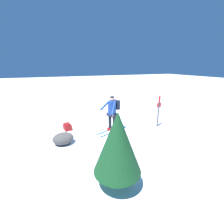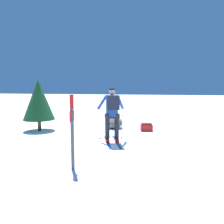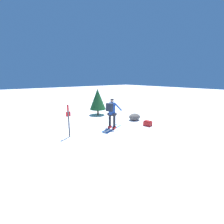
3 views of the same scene
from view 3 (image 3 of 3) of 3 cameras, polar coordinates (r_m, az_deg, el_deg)
ground_plane at (r=9.31m, az=0.05°, el=-5.65°), size 80.00×80.00×0.00m
skier at (r=8.71m, az=-0.09°, el=0.29°), size 1.72×1.04×1.78m
dropped_backpack at (r=9.71m, az=13.45°, el=-4.25°), size 0.41×0.53×0.33m
trail_marker at (r=7.81m, az=-16.24°, el=-2.25°), size 0.24×0.09×1.67m
rock_boulder at (r=10.80m, az=8.58°, el=-1.84°), size 0.86×0.73×0.47m
pine_tree at (r=12.06m, az=-5.49°, el=4.93°), size 1.28×1.28×2.13m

